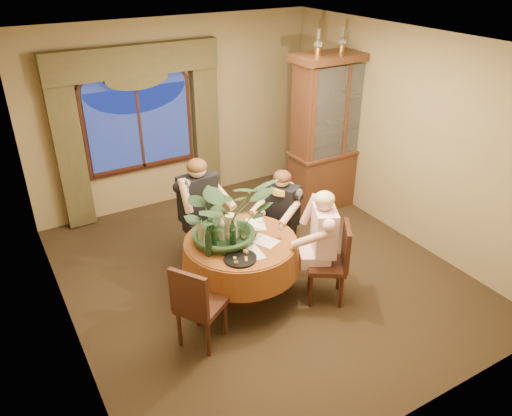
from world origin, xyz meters
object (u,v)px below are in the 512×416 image
person_scarf (282,217)px  wine_bottle_4 (210,227)px  centerpiece_plant (225,184)px  wine_bottle_1 (233,233)px  person_pink (323,244)px  olive_bowl (249,237)px  chair_back_right (278,223)px  chair_right (327,263)px  wine_bottle_0 (201,234)px  stoneware_vase (231,227)px  oil_lamp_left (318,42)px  person_back (199,212)px  oil_lamp_right (365,37)px  oil_lamp_center (342,39)px  dining_table (241,267)px  china_cabinet (335,133)px  chair_front_left (201,303)px  chair_back (209,224)px  wine_bottle_3 (221,229)px  wine_bottle_5 (214,237)px  wine_bottle_2 (208,242)px

person_scarf → wine_bottle_4: person_scarf is taller
centerpiece_plant → wine_bottle_1: (-0.02, -0.19, -0.50)m
person_pink → olive_bowl: (-0.75, 0.39, 0.11)m
centerpiece_plant → wine_bottle_1: centerpiece_plant is taller
chair_back_right → person_scarf: (-0.02, -0.12, 0.16)m
chair_right → wine_bottle_0: wine_bottle_0 is taller
person_scarf → stoneware_vase: bearing=83.4°
oil_lamp_left → person_back: oil_lamp_left is taller
oil_lamp_right → centerpiece_plant: 3.34m
person_scarf → oil_lamp_center: bearing=-83.2°
dining_table → centerpiece_plant: (-0.11, 0.12, 1.04)m
wine_bottle_1 → wine_bottle_4: same height
centerpiece_plant → wine_bottle_1: bearing=-96.8°
person_scarf → dining_table: bearing=90.0°
china_cabinet → chair_front_left: china_cabinet is taller
chair_front_left → wine_bottle_0: wine_bottle_0 is taller
oil_lamp_right → chair_back: oil_lamp_right is taller
chair_front_left → person_pink: 1.57m
stoneware_vase → wine_bottle_3: size_ratio=0.91×
chair_right → wine_bottle_0: size_ratio=2.91×
olive_bowl → wine_bottle_0: (-0.51, 0.13, 0.14)m
chair_front_left → person_scarf: 1.75m
chair_right → wine_bottle_5: size_ratio=2.91×
oil_lamp_left → person_pink: size_ratio=0.26×
wine_bottle_1 → wine_bottle_3: bearing=111.9°
chair_back_right → centerpiece_plant: bearing=81.0°
chair_right → centerpiece_plant: centerpiece_plant is taller
dining_table → chair_back_right: (0.82, 0.50, 0.10)m
person_scarf → wine_bottle_2: (-1.24, -0.48, 0.27)m
wine_bottle_0 → wine_bottle_2: 0.19m
chair_right → wine_bottle_3: (-1.01, 0.62, 0.44)m
wine_bottle_0 → wine_bottle_5: 0.15m
person_back → chair_front_left: bearing=59.1°
china_cabinet → oil_lamp_left: 1.41m
chair_back → wine_bottle_5: (-0.38, -0.97, 0.44)m
person_scarf → wine_bottle_4: (-1.09, -0.21, 0.27)m
dining_table → centerpiece_plant: size_ratio=1.14×
oil_lamp_right → wine_bottle_1: (-2.92, -1.45, -1.60)m
chair_front_left → olive_bowl: chair_front_left is taller
person_pink → person_scarf: size_ratio=1.03×
person_scarf → wine_bottle_5: (-1.14, -0.42, 0.27)m
china_cabinet → stoneware_vase: size_ratio=7.79×
centerpiece_plant → wine_bottle_5: 0.57m
olive_bowl → wine_bottle_2: bearing=-172.9°
chair_back_right → wine_bottle_3: bearing=81.4°
chair_back → chair_right: bearing=119.8°
dining_table → chair_right: (0.81, -0.55, 0.10)m
stoneware_vase → wine_bottle_3: wine_bottle_3 is taller
wine_bottle_3 → person_back: bearing=83.8°
china_cabinet → centerpiece_plant: bearing=-153.3°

